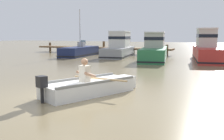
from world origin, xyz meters
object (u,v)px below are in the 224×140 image
object	(u,v)px
moored_boat_red	(206,49)
moored_boat_grey	(119,47)
moored_boat_navy	(80,51)
moored_boat_green	(154,50)
rowboat_with_person	(90,86)

from	to	relation	value
moored_boat_red	moored_boat_grey	bearing A→B (deg)	176.19
moored_boat_navy	moored_boat_red	bearing A→B (deg)	2.23
moored_boat_red	moored_boat_green	bearing A→B (deg)	-161.07
moored_boat_grey	moored_boat_red	bearing A→B (deg)	-3.81
rowboat_with_person	moored_boat_navy	size ratio (longest dim) A/B	0.66
rowboat_with_person	moored_boat_green	distance (m)	12.29
rowboat_with_person	moored_boat_navy	xyz separation A→B (m)	(-8.56, 13.02, 0.15)
moored_boat_grey	moored_boat_green	world-z (taller)	moored_boat_grey
rowboat_with_person	moored_boat_red	world-z (taller)	moored_boat_red
moored_boat_red	moored_boat_navy	bearing A→B (deg)	-177.77
moored_boat_grey	moored_boat_green	bearing A→B (deg)	-25.06
moored_boat_grey	moored_boat_red	size ratio (longest dim) A/B	0.81
moored_boat_navy	moored_boat_grey	bearing A→B (deg)	14.57
rowboat_with_person	moored_boat_navy	distance (m)	15.58
moored_boat_navy	moored_boat_green	size ratio (longest dim) A/B	0.82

